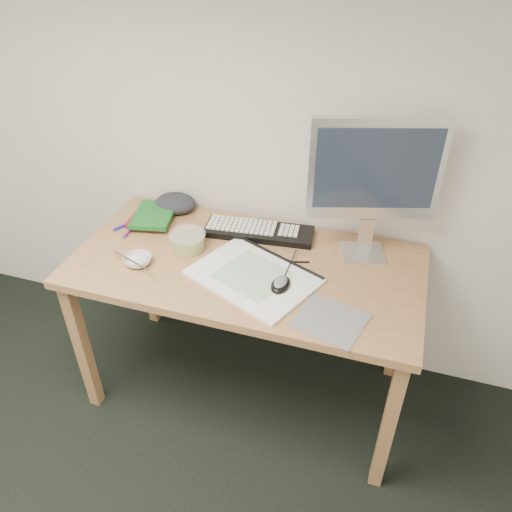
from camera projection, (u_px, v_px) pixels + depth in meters
The scene contains 18 objects.
desk at pixel (246, 279), 2.05m from camera, with size 1.40×0.70×0.75m.
mousepad at pixel (330, 320), 1.73m from camera, with size 0.23×0.21×0.00m, color slate.
sketchpad at pixel (253, 277), 1.91m from camera, with size 0.46×0.33×0.01m, color white.
keyboard at pixel (259, 232), 2.16m from camera, with size 0.47×0.15×0.03m, color black.
monitor at pixel (375, 174), 1.84m from camera, with size 0.48×0.20×0.58m.
mouse at pixel (281, 282), 1.85m from camera, with size 0.07×0.11×0.04m, color black.
rice_bowl at pixel (138, 260), 1.98m from camera, with size 0.11×0.11×0.03m, color white.
chopsticks at pixel (131, 261), 1.95m from camera, with size 0.02×0.02×0.22m, color silver.
fruit_tub at pixel (188, 241), 2.06m from camera, with size 0.15×0.15×0.07m, color #D1CC49.
book_red at pixel (151, 216), 2.27m from camera, with size 0.16×0.21×0.02m, color maroon.
book_green at pixel (154, 215), 2.24m from camera, with size 0.17×0.23×0.02m, color #196623.
cloth_lump at pixel (175, 203), 2.32m from camera, with size 0.16×0.13×0.07m, color #24262C.
pencil_pink at pixel (243, 259), 2.01m from camera, with size 0.01×0.01×0.19m, color #CA6596.
pencil_tan at pixel (246, 252), 2.05m from camera, with size 0.01×0.01×0.16m, color tan.
pencil_black at pixel (286, 262), 2.00m from camera, with size 0.01×0.01×0.18m, color black.
marker_blue at pixel (127, 224), 2.22m from camera, with size 0.01×0.01×0.14m, color #2020B1.
marker_orange at pixel (151, 223), 2.23m from camera, with size 0.01×0.01×0.12m, color orange.
marker_purple at pixel (131, 229), 2.19m from camera, with size 0.01×0.01×0.14m, color #81268D.
Camera 1 is at (0.75, -0.08, 1.94)m, focal length 35.00 mm.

